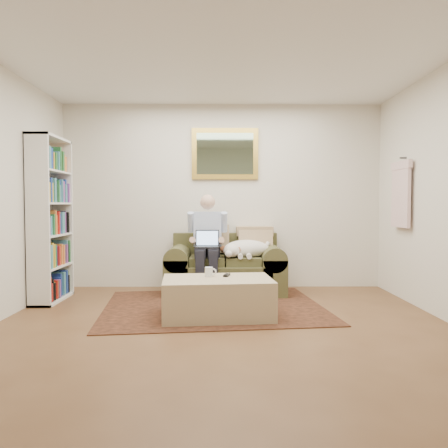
{
  "coord_description": "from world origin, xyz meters",
  "views": [
    {
      "loc": [
        -0.01,
        -3.74,
        1.17
      ],
      "look_at": [
        0.02,
        1.41,
        0.95
      ],
      "focal_mm": 35.0,
      "sensor_mm": 36.0,
      "label": 1
    }
  ],
  "objects_px": {
    "sleeping_dog": "(247,249)",
    "seated_man": "(207,245)",
    "laptop": "(207,243)",
    "ottoman": "(217,298)",
    "bookshelf": "(50,219)",
    "coffee_mug": "(209,272)",
    "sofa": "(225,273)"
  },
  "relations": [
    {
      "from": "sleeping_dog",
      "to": "seated_man",
      "type": "bearing_deg",
      "value": -172.87
    },
    {
      "from": "laptop",
      "to": "sleeping_dog",
      "type": "height_order",
      "value": "laptop"
    },
    {
      "from": "ottoman",
      "to": "bookshelf",
      "type": "bearing_deg",
      "value": 158.29
    },
    {
      "from": "sleeping_dog",
      "to": "coffee_mug",
      "type": "bearing_deg",
      "value": -113.2
    },
    {
      "from": "laptop",
      "to": "ottoman",
      "type": "height_order",
      "value": "laptop"
    },
    {
      "from": "seated_man",
      "to": "bookshelf",
      "type": "xyz_separation_m",
      "value": [
        -1.91,
        -0.33,
        0.34
      ]
    },
    {
      "from": "laptop",
      "to": "bookshelf",
      "type": "bearing_deg",
      "value": -172.09
    },
    {
      "from": "coffee_mug",
      "to": "seated_man",
      "type": "bearing_deg",
      "value": 92.67
    },
    {
      "from": "sofa",
      "to": "seated_man",
      "type": "relative_size",
      "value": 1.19
    },
    {
      "from": "ottoman",
      "to": "seated_man",
      "type": "bearing_deg",
      "value": 97.06
    },
    {
      "from": "coffee_mug",
      "to": "bookshelf",
      "type": "distance_m",
      "value": 2.15
    },
    {
      "from": "coffee_mug",
      "to": "laptop",
      "type": "bearing_deg",
      "value": 92.83
    },
    {
      "from": "seated_man",
      "to": "ottoman",
      "type": "relative_size",
      "value": 1.17
    },
    {
      "from": "bookshelf",
      "to": "laptop",
      "type": "bearing_deg",
      "value": 7.91
    },
    {
      "from": "seated_man",
      "to": "sleeping_dog",
      "type": "distance_m",
      "value": 0.52
    },
    {
      "from": "sofa",
      "to": "laptop",
      "type": "relative_size",
      "value": 5.15
    },
    {
      "from": "laptop",
      "to": "sleeping_dog",
      "type": "xyz_separation_m",
      "value": [
        0.52,
        0.13,
        -0.09
      ]
    },
    {
      "from": "ottoman",
      "to": "coffee_mug",
      "type": "xyz_separation_m",
      "value": [
        -0.09,
        0.11,
        0.25
      ]
    },
    {
      "from": "sofa",
      "to": "bookshelf",
      "type": "relative_size",
      "value": 0.78
    },
    {
      "from": "laptop",
      "to": "bookshelf",
      "type": "xyz_separation_m",
      "value": [
        -1.91,
        -0.26,
        0.31
      ]
    },
    {
      "from": "coffee_mug",
      "to": "sleeping_dog",
      "type": "bearing_deg",
      "value": 66.8
    },
    {
      "from": "sofa",
      "to": "seated_man",
      "type": "distance_m",
      "value": 0.48
    },
    {
      "from": "ottoman",
      "to": "sofa",
      "type": "bearing_deg",
      "value": 85.84
    },
    {
      "from": "bookshelf",
      "to": "sleeping_dog",
      "type": "bearing_deg",
      "value": 9.15
    },
    {
      "from": "laptop",
      "to": "bookshelf",
      "type": "height_order",
      "value": "bookshelf"
    },
    {
      "from": "sofa",
      "to": "sleeping_dog",
      "type": "relative_size",
      "value": 2.43
    },
    {
      "from": "sofa",
      "to": "coffee_mug",
      "type": "xyz_separation_m",
      "value": [
        -0.19,
        -1.17,
        0.19
      ]
    },
    {
      "from": "sofa",
      "to": "laptop",
      "type": "bearing_deg",
      "value": -138.98
    },
    {
      "from": "sleeping_dog",
      "to": "ottoman",
      "type": "xyz_separation_m",
      "value": [
        -0.37,
        -1.21,
        -0.39
      ]
    },
    {
      "from": "seated_man",
      "to": "bookshelf",
      "type": "height_order",
      "value": "bookshelf"
    },
    {
      "from": "seated_man",
      "to": "sofa",
      "type": "bearing_deg",
      "value": 31.45
    },
    {
      "from": "sofa",
      "to": "coffee_mug",
      "type": "distance_m",
      "value": 1.2
    }
  ]
}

